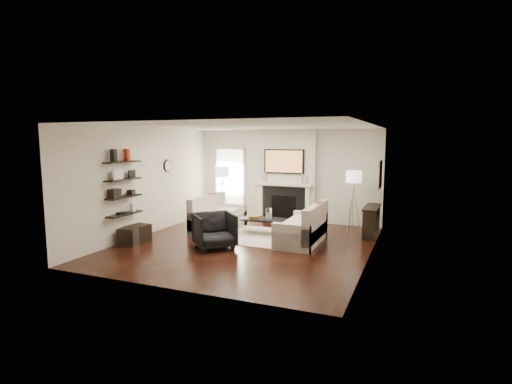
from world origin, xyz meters
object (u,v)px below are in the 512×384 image
at_px(lamp_right_shade, 354,177).
at_px(ottoman_near, 140,233).
at_px(lamp_left_shade, 222,172).
at_px(armchair, 214,229).
at_px(loveseat_right_base, 301,234).
at_px(coffee_table, 263,219).
at_px(loveseat_left_base, 219,223).

distance_m(lamp_right_shade, ottoman_near, 5.56).
distance_m(lamp_left_shade, lamp_right_shade, 3.90).
bearing_deg(armchair, loveseat_right_base, -8.75).
xyz_separation_m(coffee_table, lamp_right_shade, (2.03, 1.27, 1.05)).
xyz_separation_m(armchair, lamp_left_shade, (-1.31, 2.97, 1.02)).
bearing_deg(lamp_right_shade, loveseat_right_base, -119.02).
relative_size(coffee_table, armchair, 1.27).
xyz_separation_m(loveseat_right_base, ottoman_near, (-3.60, -1.34, -0.01)).
bearing_deg(lamp_left_shade, ottoman_near, -101.23).
height_order(loveseat_left_base, coffee_table, same).
distance_m(loveseat_right_base, armchair, 2.06).
height_order(loveseat_right_base, armchair, armchair).
height_order(coffee_table, lamp_left_shade, lamp_left_shade).
xyz_separation_m(lamp_left_shade, ottoman_near, (-0.62, -3.12, -1.25)).
bearing_deg(ottoman_near, coffee_table, 34.66).
bearing_deg(armchair, loveseat_left_base, 70.43).
xyz_separation_m(armchair, lamp_right_shade, (2.59, 2.85, 1.02)).
distance_m(loveseat_left_base, coffee_table, 1.29).
bearing_deg(coffee_table, lamp_left_shade, 143.15).
bearing_deg(loveseat_left_base, armchair, -65.36).
distance_m(coffee_table, armchair, 1.67).
relative_size(lamp_left_shade, lamp_right_shade, 1.00).
distance_m(coffee_table, ottoman_near, 3.03).
distance_m(loveseat_right_base, lamp_left_shade, 3.69).
relative_size(loveseat_left_base, loveseat_right_base, 1.00).
bearing_deg(coffee_table, loveseat_right_base, -19.01).
distance_m(loveseat_left_base, armchair, 1.74).
bearing_deg(coffee_table, loveseat_left_base, -179.84).
height_order(armchair, lamp_right_shade, lamp_right_shade).
bearing_deg(lamp_left_shade, lamp_right_shade, -1.86).
xyz_separation_m(loveseat_right_base, coffee_table, (-1.11, 0.38, 0.19)).
height_order(armchair, ottoman_near, armchair).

